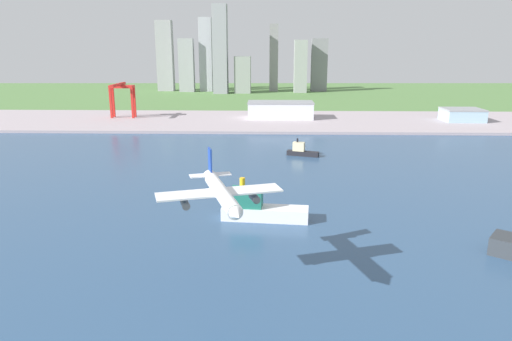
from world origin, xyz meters
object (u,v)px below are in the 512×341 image
(port_crane_red, at_px, (122,92))
(warehouse_main, at_px, (280,110))
(airplane_landing, at_px, (221,193))
(tugboat_small, at_px, (301,151))
(warehouse_annex, at_px, (462,115))
(ferry_boat, at_px, (259,208))

(port_crane_red, distance_m, warehouse_main, 165.41)
(port_crane_red, xyz_separation_m, warehouse_main, (164.47, 1.17, -17.62))
(airplane_landing, height_order, port_crane_red, airplane_landing)
(port_crane_red, bearing_deg, warehouse_main, 0.41)
(tugboat_small, bearing_deg, warehouse_annex, 41.57)
(tugboat_small, relative_size, warehouse_main, 0.34)
(warehouse_annex, bearing_deg, warehouse_main, 175.84)
(warehouse_main, bearing_deg, tugboat_small, -86.08)
(port_crane_red, bearing_deg, tugboat_small, -42.82)
(port_crane_red, bearing_deg, ferry_boat, -62.73)
(tugboat_small, xyz_separation_m, warehouse_main, (-11.25, 164.01, 7.53))
(ferry_boat, relative_size, warehouse_annex, 1.02)
(airplane_landing, distance_m, tugboat_small, 192.68)
(ferry_boat, xyz_separation_m, tugboat_small, (26.63, 126.40, -1.69))
(airplane_landing, height_order, warehouse_annex, airplane_landing)
(warehouse_main, distance_m, warehouse_annex, 181.78)
(tugboat_small, xyz_separation_m, warehouse_annex, (170.03, 150.83, 5.11))
(tugboat_small, distance_m, port_crane_red, 240.89)
(ferry_boat, bearing_deg, airplane_landing, -99.52)
(port_crane_red, distance_m, warehouse_annex, 346.54)
(tugboat_small, bearing_deg, warehouse_main, 93.92)
(airplane_landing, height_order, warehouse_main, airplane_landing)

